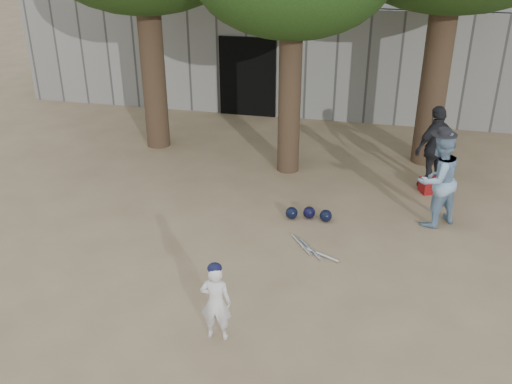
% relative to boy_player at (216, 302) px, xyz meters
% --- Properties ---
extents(ground, '(70.00, 70.00, 0.00)m').
position_rel_boy_player_xyz_m(ground, '(-0.65, 1.59, -0.57)').
color(ground, '#937C5E').
rests_on(ground, ground).
extents(boy_player, '(0.43, 0.30, 1.13)m').
position_rel_boy_player_xyz_m(boy_player, '(0.00, 0.00, 0.00)').
color(boy_player, white).
rests_on(boy_player, ground).
extents(spectator_blue, '(1.10, 1.07, 1.78)m').
position_rel_boy_player_xyz_m(spectator_blue, '(2.98, 3.93, 0.32)').
color(spectator_blue, '#83A8CB').
rests_on(spectator_blue, ground).
extents(spectator_dark, '(1.06, 1.02, 1.77)m').
position_rel_boy_player_xyz_m(spectator_dark, '(3.03, 5.56, 0.32)').
color(spectator_dark, black).
rests_on(spectator_dark, ground).
extents(red_bag, '(0.51, 0.46, 0.30)m').
position_rel_boy_player_xyz_m(red_bag, '(3.03, 5.31, -0.42)').
color(red_bag, maroon).
rests_on(red_bag, ground).
extents(back_building, '(16.00, 5.24, 3.00)m').
position_rel_boy_player_xyz_m(back_building, '(-0.65, 11.93, 0.93)').
color(back_building, gray).
rests_on(back_building, ground).
extents(helmet_row, '(0.87, 0.32, 0.23)m').
position_rel_boy_player_xyz_m(helmet_row, '(0.74, 3.58, -0.45)').
color(helmet_row, black).
rests_on(helmet_row, ground).
extents(bat_pile, '(0.92, 0.74, 0.06)m').
position_rel_boy_player_xyz_m(bat_pile, '(0.94, 2.47, -0.54)').
color(bat_pile, silver).
rests_on(bat_pile, ground).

